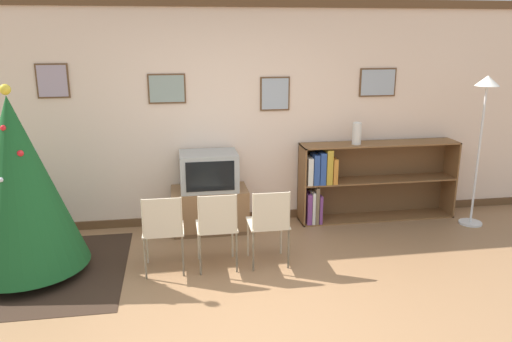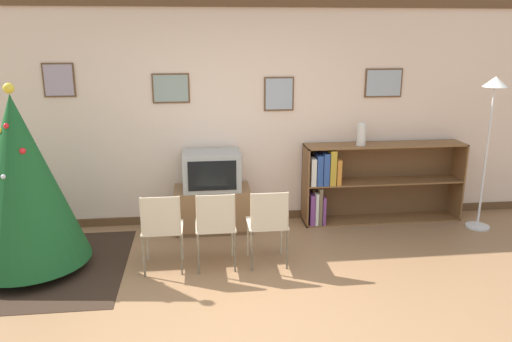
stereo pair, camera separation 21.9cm
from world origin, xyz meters
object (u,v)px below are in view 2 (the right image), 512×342
Objects in this scene: folding_chair_center at (216,225)px; television at (212,170)px; bookshelf at (358,181)px; vase at (361,134)px; standing_lamp at (492,114)px; tv_console at (213,209)px; folding_chair_left at (162,227)px; christmas_tree at (21,181)px; folding_chair_right at (268,223)px.

television is at bearing 90.00° from folding_chair_center.
vase is at bearing -93.30° from bookshelf.
folding_chair_center is 2.99× the size of vase.
standing_lamp is (1.42, -0.37, 0.28)m from vase.
folding_chair_left reaches higher than tv_console.
folding_chair_right is at bearing -5.12° from christmas_tree.
bookshelf is at bearing 86.70° from vase.
bookshelf is (1.83, 0.10, -0.23)m from television.
folding_chair_center is at bearing -167.19° from standing_lamp.
bookshelf is 1.73m from standing_lamp.
vase is at bearing 31.31° from folding_chair_center.
christmas_tree reaches higher than television.
folding_chair_left is at bearing 180.00° from folding_chair_right.
folding_chair_center is 2.23m from vase.
tv_console is at bearing 90.00° from television.
tv_console is 1.85m from bookshelf.
vase reaches higher than bookshelf.
bookshelf is (1.30, 1.16, 0.05)m from folding_chair_right.
folding_chair_left is at bearing -116.39° from tv_console.
television reaches higher than tv_console.
standing_lamp is at bearing 15.20° from folding_chair_right.
bookshelf is at bearing 3.00° from television.
television is 0.33× the size of bookshelf.
tv_console is at bearing 174.27° from standing_lamp.
folding_chair_right is 1.83m from vase.
vase is 1.49m from standing_lamp.
vase reaches higher than folding_chair_right.
bookshelf is at bearing 2.92° from tv_console.
folding_chair_right is (2.39, -0.21, -0.46)m from christmas_tree.
folding_chair_left is 3.96m from standing_lamp.
vase is (1.82, 1.11, 0.66)m from folding_chair_center.
folding_chair_center is 1.00× the size of folding_chair_right.
folding_chair_right reaches higher than tv_console.
christmas_tree reaches higher than folding_chair_left.
tv_console is 3.28× the size of vase.
bookshelf reaches higher than folding_chair_right.
standing_lamp is at bearing -16.47° from bookshelf.
vase is (-0.00, -0.05, 0.61)m from bookshelf.
television is at bearing -177.00° from bookshelf.
tv_console is at bearing 63.61° from folding_chair_left.
standing_lamp reaches higher than folding_chair_left.
folding_chair_left and folding_chair_right have the same top height.
standing_lamp reaches higher than television.
tv_console is 1.34× the size of television.
vase reaches higher than television.
folding_chair_left is at bearing -9.10° from christmas_tree.
folding_chair_right is (0.53, -1.06, 0.21)m from tv_console.
bookshelf is (3.69, 0.94, -0.42)m from christmas_tree.
standing_lamp is (3.24, -0.32, 0.66)m from television.
standing_lamp reaches higher than tv_console.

